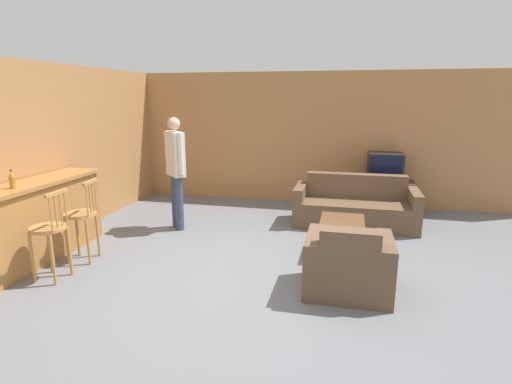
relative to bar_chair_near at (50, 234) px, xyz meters
name	(u,v)px	position (x,y,z in m)	size (l,w,h in m)	color
ground_plane	(249,278)	(2.26, 0.54, -0.57)	(24.00, 24.00, 0.00)	slate
wall_back	(294,138)	(2.26, 4.29, 0.73)	(9.40, 0.08, 2.60)	#B27A47
wall_left	(80,148)	(-0.93, 1.92, 0.73)	(0.08, 8.74, 2.60)	#B27A47
bar_counter	(27,225)	(-0.59, 0.30, -0.03)	(0.55, 2.45, 1.06)	#A87038
bar_chair_near	(50,234)	(0.00, 0.00, 0.00)	(0.41, 0.41, 1.08)	#B77F42
bar_chair_mid	(82,219)	(0.00, 0.58, 0.00)	(0.46, 0.46, 1.08)	#B77F42
couch_far	(355,208)	(3.50, 2.92, -0.26)	(2.00, 0.83, 0.83)	brown
armchair_near	(348,267)	(3.40, 0.44, -0.26)	(0.93, 0.79, 0.81)	brown
coffee_table	(342,227)	(3.31, 1.64, -0.20)	(0.61, 0.98, 0.43)	brown
tv_unit	(383,196)	(4.02, 3.88, -0.27)	(1.10, 0.50, 0.59)	#513823
tv	(385,167)	(4.02, 3.88, 0.29)	(0.63, 0.50, 0.52)	black
bottle	(12,180)	(-0.52, 0.10, 0.59)	(0.07, 0.07, 0.23)	#B27A23
person_by_window	(176,167)	(0.67, 2.08, 0.46)	(0.43, 0.44, 1.81)	#384260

